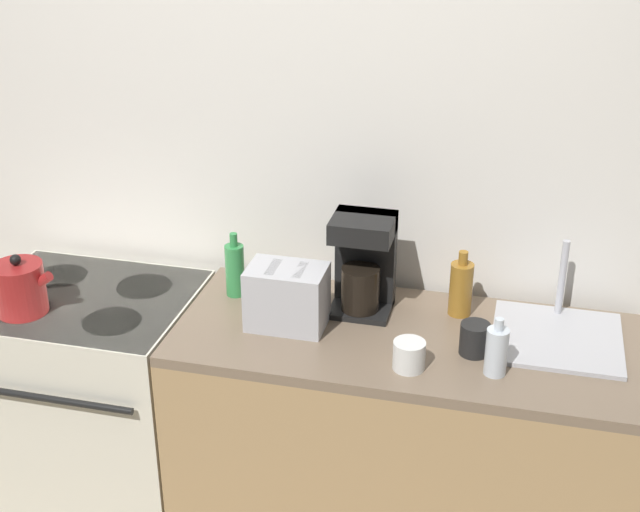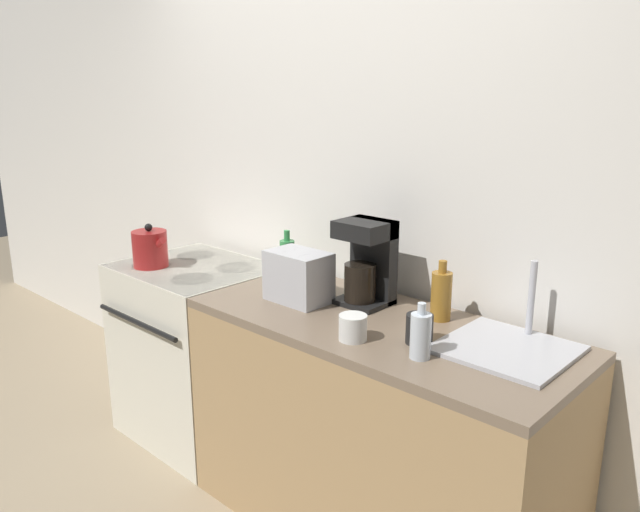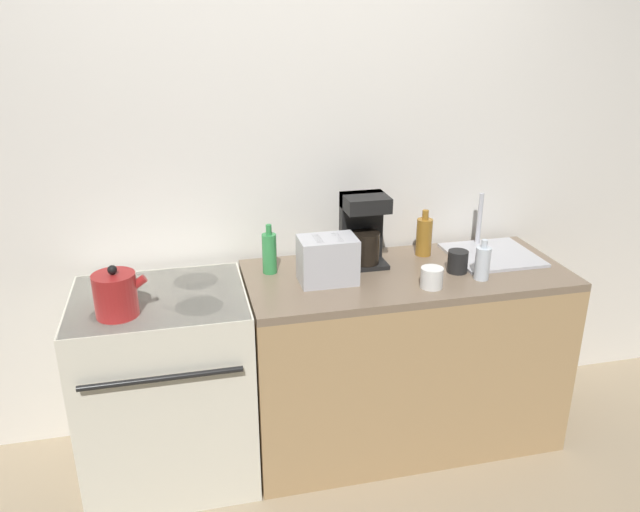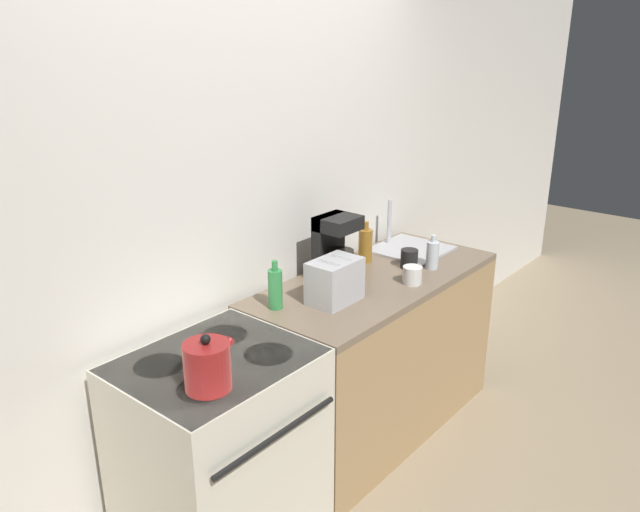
{
  "view_description": "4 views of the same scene",
  "coord_description": "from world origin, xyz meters",
  "px_view_note": "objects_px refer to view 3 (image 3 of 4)",
  "views": [
    {
      "loc": [
        0.87,
        -2.16,
        2.39
      ],
      "look_at": [
        0.24,
        0.35,
        1.14
      ],
      "focal_mm": 50.0,
      "sensor_mm": 36.0,
      "label": 1
    },
    {
      "loc": [
        1.87,
        -1.42,
        1.75
      ],
      "look_at": [
        0.19,
        0.38,
        1.09
      ],
      "focal_mm": 35.0,
      "sensor_mm": 36.0,
      "label": 2
    },
    {
      "loc": [
        -0.47,
        -2.19,
        2.04
      ],
      "look_at": [
        0.12,
        0.33,
        1.02
      ],
      "focal_mm": 35.0,
      "sensor_mm": 36.0,
      "label": 3
    },
    {
      "loc": [
        -2.0,
        -1.39,
        2.11
      ],
      "look_at": [
        0.19,
        0.42,
        1.09
      ],
      "focal_mm": 35.0,
      "sensor_mm": 36.0,
      "label": 4
    }
  ],
  "objects_px": {
    "kettle": "(116,294)",
    "stove": "(167,385)",
    "bottle_clear": "(483,263)",
    "bottle_amber": "(424,236)",
    "bottle_green": "(269,253)",
    "toaster": "(328,260)",
    "cup_white": "(432,278)",
    "coffee_maker": "(364,228)",
    "cup_black": "(458,262)"
  },
  "relations": [
    {
      "from": "bottle_green",
      "to": "kettle",
      "type": "bearing_deg",
      "value": -155.87
    },
    {
      "from": "toaster",
      "to": "bottle_clear",
      "type": "height_order",
      "value": "toaster"
    },
    {
      "from": "bottle_amber",
      "to": "cup_white",
      "type": "height_order",
      "value": "bottle_amber"
    },
    {
      "from": "bottle_green",
      "to": "stove",
      "type": "bearing_deg",
      "value": -163.26
    },
    {
      "from": "toaster",
      "to": "cup_black",
      "type": "height_order",
      "value": "toaster"
    },
    {
      "from": "bottle_amber",
      "to": "cup_white",
      "type": "relative_size",
      "value": 2.33
    },
    {
      "from": "toaster",
      "to": "cup_black",
      "type": "bearing_deg",
      "value": -2.79
    },
    {
      "from": "kettle",
      "to": "bottle_amber",
      "type": "height_order",
      "value": "bottle_amber"
    },
    {
      "from": "toaster",
      "to": "kettle",
      "type": "bearing_deg",
      "value": -171.63
    },
    {
      "from": "stove",
      "to": "coffee_maker",
      "type": "height_order",
      "value": "coffee_maker"
    },
    {
      "from": "stove",
      "to": "kettle",
      "type": "distance_m",
      "value": 0.57
    },
    {
      "from": "cup_black",
      "to": "coffee_maker",
      "type": "bearing_deg",
      "value": 152.79
    },
    {
      "from": "toaster",
      "to": "bottle_clear",
      "type": "relative_size",
      "value": 1.35
    },
    {
      "from": "kettle",
      "to": "cup_black",
      "type": "bearing_deg",
      "value": 3.85
    },
    {
      "from": "cup_white",
      "to": "stove",
      "type": "bearing_deg",
      "value": 171.51
    },
    {
      "from": "bottle_green",
      "to": "cup_white",
      "type": "bearing_deg",
      "value": -26.22
    },
    {
      "from": "toaster",
      "to": "coffee_maker",
      "type": "distance_m",
      "value": 0.29
    },
    {
      "from": "cup_white",
      "to": "cup_black",
      "type": "xyz_separation_m",
      "value": [
        0.18,
        0.13,
        0.01
      ]
    },
    {
      "from": "bottle_green",
      "to": "cup_black",
      "type": "distance_m",
      "value": 0.87
    },
    {
      "from": "toaster",
      "to": "cup_white",
      "type": "distance_m",
      "value": 0.46
    },
    {
      "from": "coffee_maker",
      "to": "cup_white",
      "type": "distance_m",
      "value": 0.42
    },
    {
      "from": "bottle_amber",
      "to": "cup_white",
      "type": "distance_m",
      "value": 0.4
    },
    {
      "from": "cup_white",
      "to": "bottle_amber",
      "type": "bearing_deg",
      "value": 73.2
    },
    {
      "from": "kettle",
      "to": "cup_white",
      "type": "bearing_deg",
      "value": -1.41
    },
    {
      "from": "cup_white",
      "to": "bottle_green",
      "type": "bearing_deg",
      "value": 153.78
    },
    {
      "from": "stove",
      "to": "bottle_clear",
      "type": "bearing_deg",
      "value": -5.65
    },
    {
      "from": "toaster",
      "to": "coffee_maker",
      "type": "xyz_separation_m",
      "value": [
        0.22,
        0.17,
        0.07
      ]
    },
    {
      "from": "stove",
      "to": "bottle_green",
      "type": "relative_size",
      "value": 3.86
    },
    {
      "from": "coffee_maker",
      "to": "bottle_clear",
      "type": "height_order",
      "value": "coffee_maker"
    },
    {
      "from": "coffee_maker",
      "to": "bottle_clear",
      "type": "distance_m",
      "value": 0.57
    },
    {
      "from": "bottle_green",
      "to": "cup_black",
      "type": "xyz_separation_m",
      "value": [
        0.85,
        -0.19,
        -0.05
      ]
    },
    {
      "from": "toaster",
      "to": "cup_white",
      "type": "xyz_separation_m",
      "value": [
        0.43,
        -0.16,
        -0.06
      ]
    },
    {
      "from": "bottle_clear",
      "to": "kettle",
      "type": "bearing_deg",
      "value": -179.96
    },
    {
      "from": "coffee_maker",
      "to": "bottle_amber",
      "type": "relative_size",
      "value": 1.49
    },
    {
      "from": "stove",
      "to": "bottle_amber",
      "type": "relative_size",
      "value": 3.91
    },
    {
      "from": "coffee_maker",
      "to": "bottle_amber",
      "type": "xyz_separation_m",
      "value": [
        0.33,
        0.04,
        -0.08
      ]
    },
    {
      "from": "kettle",
      "to": "stove",
      "type": "bearing_deg",
      "value": 43.3
    },
    {
      "from": "stove",
      "to": "cup_black",
      "type": "bearing_deg",
      "value": -1.73
    },
    {
      "from": "kettle",
      "to": "bottle_green",
      "type": "distance_m",
      "value": 0.72
    },
    {
      "from": "toaster",
      "to": "bottle_amber",
      "type": "distance_m",
      "value": 0.58
    },
    {
      "from": "toaster",
      "to": "bottle_amber",
      "type": "xyz_separation_m",
      "value": [
        0.54,
        0.21,
        -0.01
      ]
    },
    {
      "from": "toaster",
      "to": "bottle_amber",
      "type": "height_order",
      "value": "bottle_amber"
    },
    {
      "from": "kettle",
      "to": "bottle_clear",
      "type": "bearing_deg",
      "value": 0.04
    },
    {
      "from": "stove",
      "to": "toaster",
      "type": "height_order",
      "value": "toaster"
    },
    {
      "from": "bottle_green",
      "to": "toaster",
      "type": "bearing_deg",
      "value": -34.79
    },
    {
      "from": "cup_black",
      "to": "kettle",
      "type": "bearing_deg",
      "value": -176.15
    },
    {
      "from": "kettle",
      "to": "cup_black",
      "type": "distance_m",
      "value": 1.51
    },
    {
      "from": "toaster",
      "to": "bottle_clear",
      "type": "bearing_deg",
      "value": -10.76
    },
    {
      "from": "bottle_amber",
      "to": "bottle_green",
      "type": "bearing_deg",
      "value": -176.3
    },
    {
      "from": "bottle_clear",
      "to": "bottle_amber",
      "type": "height_order",
      "value": "bottle_amber"
    }
  ]
}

